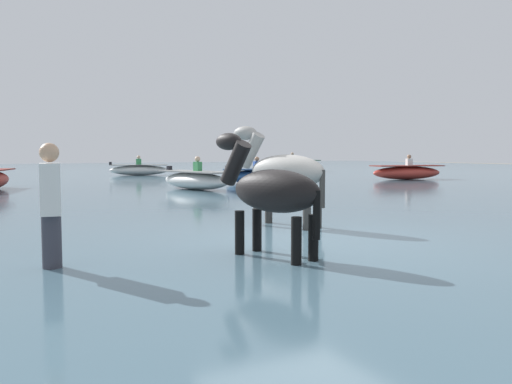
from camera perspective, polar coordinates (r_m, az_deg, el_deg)
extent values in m
plane|color=gray|center=(7.48, 5.31, -7.59)|extent=(120.00, 120.00, 0.00)
cube|color=#476675|center=(16.64, -14.34, -0.60)|extent=(90.00, 90.00, 0.32)
ellipsoid|color=gray|center=(8.71, 3.32, 2.19)|extent=(1.00, 1.46, 0.56)
cylinder|color=#31312F|center=(8.91, 0.10, -2.58)|extent=(0.13, 0.13, 0.94)
cylinder|color=#31312F|center=(9.18, 1.36, -2.39)|extent=(0.13, 0.13, 0.94)
cylinder|color=#31312F|center=(8.37, 5.43, -3.05)|extent=(0.13, 0.13, 0.94)
cylinder|color=#31312F|center=(8.65, 6.59, -2.82)|extent=(0.13, 0.13, 0.94)
cylinder|color=gray|center=(9.13, -0.48, 4.48)|extent=(0.41, 0.56, 0.64)
ellipsoid|color=gray|center=(9.22, -1.17, 6.29)|extent=(0.38, 0.52, 0.24)
cylinder|color=#31312F|center=(8.38, 7.06, 0.33)|extent=(0.09, 0.09, 0.59)
ellipsoid|color=black|center=(6.11, 2.09, 0.11)|extent=(0.78, 1.31, 0.50)
cylinder|color=black|center=(6.39, -1.75, -5.77)|extent=(0.12, 0.12, 0.84)
cylinder|color=black|center=(6.60, 0.10, -5.44)|extent=(0.12, 0.12, 0.84)
cylinder|color=black|center=(5.81, 4.31, -6.79)|extent=(0.12, 0.12, 0.84)
cylinder|color=black|center=(6.04, 6.12, -6.38)|extent=(0.12, 0.12, 0.84)
cylinder|color=black|center=(6.55, -2.17, 3.12)|extent=(0.32, 0.49, 0.57)
ellipsoid|color=black|center=(6.64, -2.93, 5.39)|extent=(0.30, 0.46, 0.21)
cylinder|color=black|center=(5.76, 6.47, -2.46)|extent=(0.08, 0.08, 0.53)
ellipsoid|color=#28518E|center=(21.10, 0.08, 1.67)|extent=(2.67, 1.08, 0.52)
cube|color=navy|center=(21.09, 0.08, 2.43)|extent=(2.56, 1.04, 0.04)
cube|color=black|center=(20.57, -3.09, 2.57)|extent=(0.13, 0.17, 0.18)
cube|color=#3356A8|center=(21.07, 0.10, 2.89)|extent=(0.27, 0.19, 0.30)
sphere|color=#A37556|center=(21.06, 0.10, 3.54)|extent=(0.18, 0.18, 0.18)
ellipsoid|color=#BC382D|center=(24.82, 15.78, 1.98)|extent=(3.51, 1.66, 0.59)
cube|color=maroon|center=(24.81, 15.80, 2.70)|extent=(3.37, 1.59, 0.04)
cube|color=white|center=(24.69, 15.99, 3.09)|extent=(0.29, 0.22, 0.30)
sphere|color=#A37556|center=(24.68, 16.00, 3.65)|extent=(0.18, 0.18, 0.18)
ellipsoid|color=silver|center=(17.56, -6.49, 1.19)|extent=(1.74, 3.29, 0.56)
cube|color=gray|center=(17.55, -6.50, 2.17)|extent=(1.67, 3.15, 0.04)
cube|color=black|center=(18.78, -9.21, 2.49)|extent=(0.18, 0.15, 0.18)
cube|color=#388E51|center=(17.60, -6.24, 2.73)|extent=(0.24, 0.30, 0.30)
sphere|color=beige|center=(17.60, -6.25, 3.52)|extent=(0.18, 0.18, 0.18)
ellipsoid|color=silver|center=(28.83, -12.36, 2.28)|extent=(3.18, 2.02, 0.52)
cube|color=gray|center=(28.83, -12.37, 2.84)|extent=(3.05, 1.94, 0.04)
cube|color=black|center=(29.00, -15.24, 2.93)|extent=(0.17, 0.19, 0.18)
cube|color=#388E51|center=(28.74, -12.39, 3.17)|extent=(0.31, 0.26, 0.30)
sphere|color=beige|center=(28.74, -12.39, 3.65)|extent=(0.18, 0.18, 0.18)
ellipsoid|color=#337556|center=(33.67, 3.82, 2.77)|extent=(3.83, 2.43, 0.68)
cube|color=#1E4634|center=(33.66, 3.82, 3.39)|extent=(3.68, 2.34, 0.04)
cube|color=#232328|center=(33.48, 3.89, 3.67)|extent=(0.31, 0.26, 0.30)
sphere|color=tan|center=(33.48, 3.89, 4.08)|extent=(0.18, 0.18, 0.18)
cylinder|color=#383842|center=(6.04, -20.89, -6.46)|extent=(0.20, 0.20, 0.88)
cube|color=white|center=(5.95, -21.07, 0.28)|extent=(0.24, 0.34, 0.54)
sphere|color=tan|center=(5.94, -21.17, 3.94)|extent=(0.20, 0.20, 0.20)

